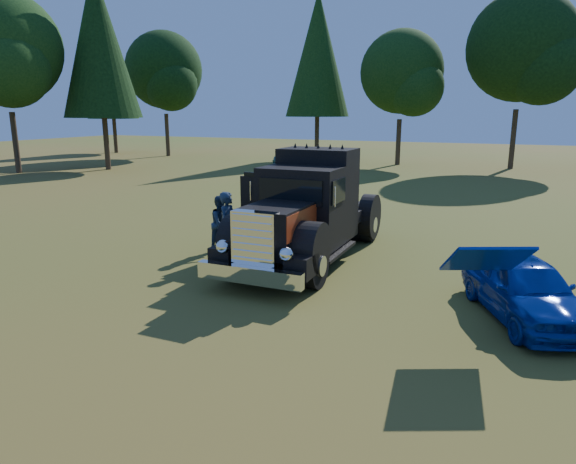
# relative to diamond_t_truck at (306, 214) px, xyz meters

# --- Properties ---
(ground) EXTENTS (120.00, 120.00, 0.00)m
(ground) POSITION_rel_diamond_t_truck_xyz_m (0.85, -2.59, -1.28)
(ground) COLOR #3C5C1B
(ground) RESTS_ON ground
(treeline) EXTENTS (72.10, 23.52, 13.84)m
(treeline) POSITION_rel_diamond_t_truck_xyz_m (-2.00, 24.12, 6.51)
(treeline) COLOR #2D2116
(treeline) RESTS_ON ground
(diamond_t_truck) EXTENTS (3.38, 7.16, 3.00)m
(diamond_t_truck) POSITION_rel_diamond_t_truck_xyz_m (0.00, 0.00, 0.00)
(diamond_t_truck) COLOR black
(diamond_t_truck) RESTS_ON ground
(hotrod_coupe) EXTENTS (2.92, 4.21, 1.89)m
(hotrod_coupe) POSITION_rel_diamond_t_truck_xyz_m (5.46, -2.10, -0.65)
(hotrod_coupe) COLOR #070BA0
(hotrod_coupe) RESTS_ON ground
(spectator_near) EXTENTS (0.50, 0.72, 1.91)m
(spectator_near) POSITION_rel_diamond_t_truck_xyz_m (-1.90, -0.91, -0.32)
(spectator_near) COLOR #1C2B41
(spectator_near) RESTS_ON ground
(spectator_far) EXTENTS (0.80, 0.93, 1.65)m
(spectator_far) POSITION_rel_diamond_t_truck_xyz_m (-2.59, -0.11, -0.46)
(spectator_far) COLOR #1F2548
(spectator_far) RESTS_ON ground
(distant_teal_car) EXTENTS (3.57, 3.77, 1.27)m
(distant_teal_car) POSITION_rel_diamond_t_truck_xyz_m (-9.65, 22.94, -0.64)
(distant_teal_car) COLOR #0A373E
(distant_teal_car) RESTS_ON ground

